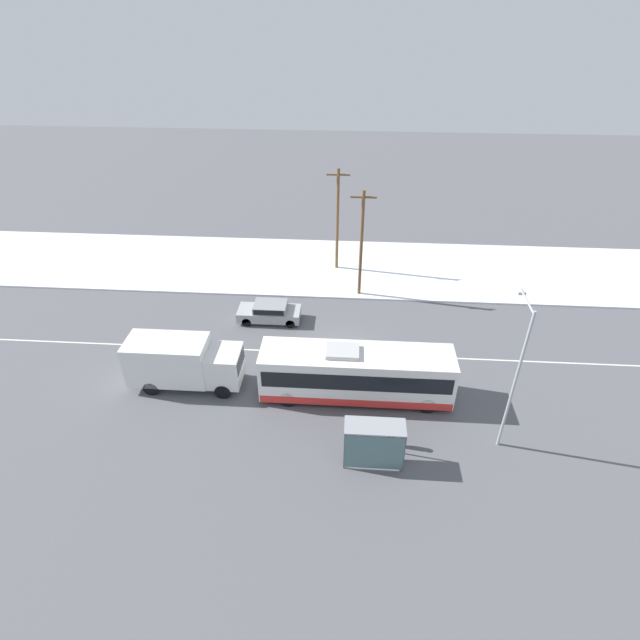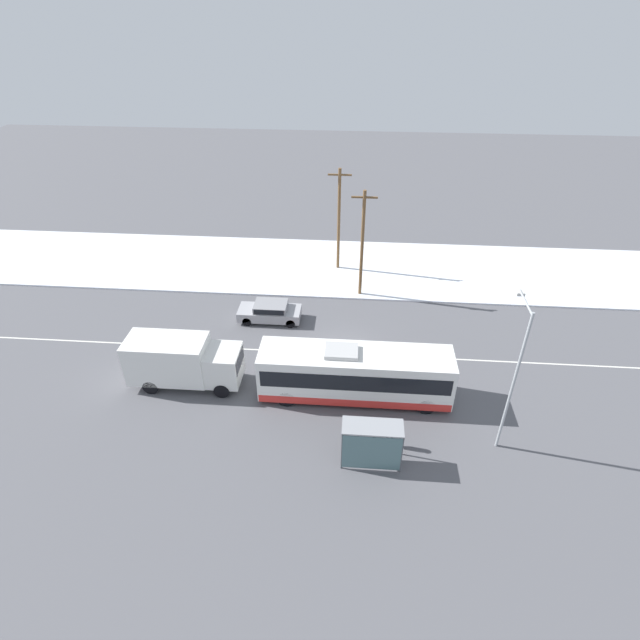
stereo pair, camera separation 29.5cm
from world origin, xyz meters
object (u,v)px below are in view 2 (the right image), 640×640
object	(u,v)px
box_truck	(182,360)
utility_pole_roadside	(362,243)
pedestrian_at_stop	(390,430)
city_bus	(355,374)
streetlamp	(515,363)
utility_pole_snowlot	(339,219)
sedan_car	(270,311)
bus_shelter	(372,441)

from	to	relation	value
box_truck	utility_pole_roadside	bearing A→B (deg)	47.45
pedestrian_at_stop	utility_pole_roadside	distance (m)	15.39
city_bus	streetlamp	distance (m)	8.60
city_bus	utility_pole_snowlot	distance (m)	15.81
pedestrian_at_stop	utility_pole_snowlot	size ratio (longest dim) A/B	0.21
box_truck	sedan_car	xyz separation A→B (m)	(3.93, 7.07, -0.92)
sedan_car	streetlamp	xyz separation A→B (m)	(13.39, -10.15, 4.29)
box_truck	utility_pole_roadside	world-z (taller)	utility_pole_roadside
box_truck	utility_pole_roadside	xyz separation A→B (m)	(10.16, 11.06, 2.60)
box_truck	pedestrian_at_stop	xyz separation A→B (m)	(11.85, -3.90, -0.59)
bus_shelter	streetlamp	size ratio (longest dim) A/B	0.36
box_truck	utility_pole_roadside	size ratio (longest dim) A/B	0.79
utility_pole_roadside	sedan_car	bearing A→B (deg)	-147.32
sedan_car	bus_shelter	distance (m)	14.22
city_bus	streetlamp	size ratio (longest dim) A/B	1.32
sedan_car	utility_pole_roadside	world-z (taller)	utility_pole_roadside
streetlamp	box_truck	bearing A→B (deg)	169.91
city_bus	box_truck	size ratio (longest dim) A/B	1.65
box_truck	bus_shelter	size ratio (longest dim) A/B	2.23
utility_pole_snowlot	city_bus	bearing A→B (deg)	-83.73
city_bus	utility_pole_roadside	bearing A→B (deg)	89.10
streetlamp	utility_pole_roadside	bearing A→B (deg)	116.87
city_bus	pedestrian_at_stop	bearing A→B (deg)	-62.71
bus_shelter	utility_pole_snowlot	world-z (taller)	utility_pole_snowlot
sedan_car	utility_pole_roadside	size ratio (longest dim) A/B	0.53
city_bus	box_truck	world-z (taller)	city_bus
utility_pole_snowlot	pedestrian_at_stop	bearing A→B (deg)	-79.41
pedestrian_at_stop	bus_shelter	world-z (taller)	bus_shelter
sedan_car	streetlamp	distance (m)	17.35
pedestrian_at_stop	streetlamp	xyz separation A→B (m)	(5.47, 0.82, 3.96)
box_truck	utility_pole_snowlot	world-z (taller)	utility_pole_snowlot
box_truck	utility_pole_roadside	distance (m)	15.24
utility_pole_snowlot	streetlamp	bearing A→B (deg)	-63.67
box_truck	bus_shelter	bearing A→B (deg)	-25.97
city_bus	box_truck	xyz separation A→B (m)	(-9.98, 0.27, 0.11)
sedan_car	utility_pole_snowlot	size ratio (longest dim) A/B	0.52
pedestrian_at_stop	streetlamp	world-z (taller)	streetlamp
pedestrian_at_stop	city_bus	bearing A→B (deg)	117.29
city_bus	utility_pole_roadside	size ratio (longest dim) A/B	1.31
city_bus	streetlamp	xyz separation A→B (m)	(7.35, -2.81, 3.48)
city_bus	bus_shelter	size ratio (longest dim) A/B	3.68
utility_pole_roadside	streetlamp	bearing A→B (deg)	-63.13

